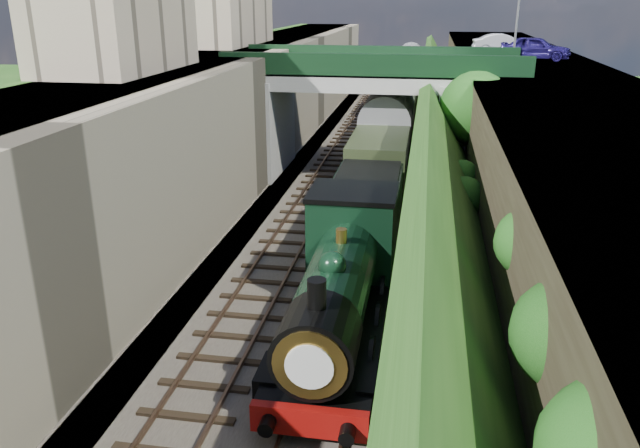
% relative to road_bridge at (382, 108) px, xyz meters
% --- Properties ---
extents(trackbed, '(10.00, 90.00, 0.20)m').
position_rel_road_bridge_xyz_m(trackbed, '(-0.94, -4.00, -3.98)').
color(trackbed, '#473F38').
rests_on(trackbed, ground).
extents(retaining_wall, '(1.00, 90.00, 7.00)m').
position_rel_road_bridge_xyz_m(retaining_wall, '(-6.44, -4.00, -0.58)').
color(retaining_wall, '#756B56').
rests_on(retaining_wall, ground).
extents(street_plateau_left, '(6.00, 90.00, 7.00)m').
position_rel_road_bridge_xyz_m(street_plateau_left, '(-9.94, -4.00, -0.58)').
color(street_plateau_left, '#262628').
rests_on(street_plateau_left, ground).
extents(street_plateau_right, '(8.00, 90.00, 6.25)m').
position_rel_road_bridge_xyz_m(street_plateau_right, '(8.56, -4.00, -0.95)').
color(street_plateau_right, '#262628').
rests_on(street_plateau_right, ground).
extents(embankment_slope, '(4.25, 90.00, 6.36)m').
position_rel_road_bridge_xyz_m(embankment_slope, '(4.17, -6.14, -1.13)').
color(embankment_slope, '#1E4714').
rests_on(embankment_slope, ground).
extents(track_left, '(2.50, 90.00, 0.20)m').
position_rel_road_bridge_xyz_m(track_left, '(-2.94, -4.00, -3.83)').
color(track_left, black).
rests_on(track_left, trackbed).
extents(track_right, '(2.50, 90.00, 0.20)m').
position_rel_road_bridge_xyz_m(track_right, '(0.26, -4.00, -3.83)').
color(track_right, black).
rests_on(track_right, trackbed).
extents(road_bridge, '(16.00, 6.40, 7.25)m').
position_rel_road_bridge_xyz_m(road_bridge, '(0.00, 0.00, 0.00)').
color(road_bridge, gray).
rests_on(road_bridge, ground).
extents(building_near, '(4.00, 8.00, 4.00)m').
position_rel_road_bridge_xyz_m(building_near, '(-10.44, -10.00, 4.92)').
color(building_near, gray).
rests_on(building_near, street_plateau_left).
extents(tree, '(3.60, 3.80, 6.60)m').
position_rel_road_bridge_xyz_m(tree, '(4.97, -3.48, 0.57)').
color(tree, black).
rests_on(tree, ground).
extents(lamppost, '(0.87, 0.15, 6.00)m').
position_rel_road_bridge_xyz_m(lamppost, '(7.57, 5.46, 5.49)').
color(lamppost, gray).
rests_on(lamppost, street_plateau_right).
extents(car_blue, '(4.53, 2.73, 1.44)m').
position_rel_road_bridge_xyz_m(car_blue, '(8.94, 6.56, 2.90)').
color(car_blue, navy).
rests_on(car_blue, street_plateau_right).
extents(car_silver, '(4.15, 1.61, 1.35)m').
position_rel_road_bridge_xyz_m(car_silver, '(7.41, 10.60, 2.85)').
color(car_silver, silver).
rests_on(car_silver, street_plateau_right).
extents(locomotive, '(3.10, 10.22, 3.83)m').
position_rel_road_bridge_xyz_m(locomotive, '(0.26, -18.94, -2.18)').
color(locomotive, black).
rests_on(locomotive, trackbed).
extents(tender, '(2.70, 6.00, 3.05)m').
position_rel_road_bridge_xyz_m(tender, '(0.26, -11.58, -2.46)').
color(tender, black).
rests_on(tender, trackbed).
extents(coach_front, '(2.90, 18.00, 3.70)m').
position_rel_road_bridge_xyz_m(coach_front, '(0.26, 1.02, -2.03)').
color(coach_front, black).
rests_on(coach_front, trackbed).
extents(coach_middle, '(2.90, 18.00, 3.70)m').
position_rel_road_bridge_xyz_m(coach_middle, '(0.26, 19.82, -2.03)').
color(coach_middle, black).
rests_on(coach_middle, trackbed).
extents(coach_rear, '(2.90, 18.00, 3.70)m').
position_rel_road_bridge_xyz_m(coach_rear, '(0.26, 38.62, -2.03)').
color(coach_rear, black).
rests_on(coach_rear, trackbed).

